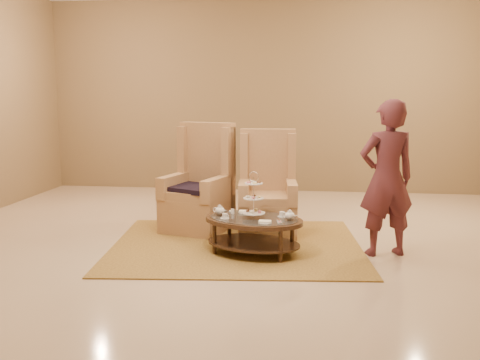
# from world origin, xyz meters

# --- Properties ---
(ground) EXTENTS (8.00, 8.00, 0.00)m
(ground) POSITION_xyz_m (0.00, 0.00, 0.00)
(ground) COLOR beige
(ground) RESTS_ON ground
(ceiling) EXTENTS (8.00, 8.00, 0.02)m
(ceiling) POSITION_xyz_m (0.00, 0.00, 0.00)
(ceiling) COLOR silver
(ceiling) RESTS_ON ground
(wall_back) EXTENTS (8.00, 0.04, 3.50)m
(wall_back) POSITION_xyz_m (0.00, 4.00, 1.75)
(wall_back) COLOR olive
(wall_back) RESTS_ON ground
(rug) EXTENTS (3.13, 2.69, 0.02)m
(rug) POSITION_xyz_m (-0.02, 0.22, 0.01)
(rug) COLOR #AA8B3C
(rug) RESTS_ON ground
(tea_table) EXTENTS (1.29, 1.05, 0.94)m
(tea_table) POSITION_xyz_m (0.22, -0.09, 0.34)
(tea_table) COLOR black
(tea_table) RESTS_ON ground
(armchair_left) EXTENTS (0.95, 0.97, 1.41)m
(armchair_left) POSITION_xyz_m (-0.60, 0.94, 0.48)
(armchair_left) COLOR tan
(armchair_left) RESTS_ON ground
(armchair_right) EXTENTS (0.78, 0.80, 1.34)m
(armchair_right) POSITION_xyz_m (0.30, 0.88, 0.45)
(armchair_right) COLOR tan
(armchair_right) RESTS_ON ground
(person) EXTENTS (0.72, 0.58, 1.73)m
(person) POSITION_xyz_m (1.67, 0.09, 0.87)
(person) COLOR #54242B
(person) RESTS_ON ground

